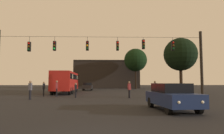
# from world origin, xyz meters

# --- Properties ---
(ground_plane) EXTENTS (168.00, 168.00, 0.00)m
(ground_plane) POSITION_xyz_m (0.00, 24.50, 0.00)
(ground_plane) COLOR black
(ground_plane) RESTS_ON ground
(overhead_signal_span) EXTENTS (20.65, 0.44, 6.79)m
(overhead_signal_span) POSITION_xyz_m (0.00, 14.28, 4.10)
(overhead_signal_span) COLOR black
(overhead_signal_span) RESTS_ON ground
(city_bus) EXTENTS (3.00, 11.10, 3.00)m
(city_bus) POSITION_xyz_m (-5.38, 24.00, 1.87)
(city_bus) COLOR #B21E19
(city_bus) RESTS_ON ground
(car_near_right) EXTENTS (2.16, 4.45, 1.52)m
(car_near_right) POSITION_xyz_m (4.25, 5.81, 0.80)
(car_near_right) COLOR navy
(car_near_right) RESTS_ON ground
(car_far_left) EXTENTS (1.94, 4.39, 1.52)m
(car_far_left) POSITION_xyz_m (-3.20, 34.49, 0.80)
(car_far_left) COLOR #2D2D33
(car_far_left) RESTS_ON ground
(pedestrian_crossing_left) EXTENTS (0.24, 0.36, 1.72)m
(pedestrian_crossing_left) POSITION_xyz_m (-6.46, 13.04, 0.98)
(pedestrian_crossing_left) COLOR black
(pedestrian_crossing_left) RESTS_ON ground
(pedestrian_crossing_center) EXTENTS (0.30, 0.40, 1.51)m
(pedestrian_crossing_center) POSITION_xyz_m (-2.61, 15.06, 0.84)
(pedestrian_crossing_center) COLOR black
(pedestrian_crossing_center) RESTS_ON ground
(pedestrian_crossing_right) EXTENTS (0.25, 0.36, 1.74)m
(pedestrian_crossing_right) POSITION_xyz_m (5.56, 14.93, 0.99)
(pedestrian_crossing_right) COLOR black
(pedestrian_crossing_right) RESTS_ON ground
(pedestrian_near_bus) EXTENTS (0.30, 0.40, 1.68)m
(pedestrian_near_bus) POSITION_xyz_m (2.84, 14.49, 0.95)
(pedestrian_near_bus) COLOR black
(pedestrian_near_bus) RESTS_ON ground
(pedestrian_trailing) EXTENTS (0.33, 0.41, 1.78)m
(pedestrian_trailing) POSITION_xyz_m (-4.98, 16.81, 1.02)
(pedestrian_trailing) COLOR black
(pedestrian_trailing) RESTS_ON ground
(pedestrian_far_side) EXTENTS (0.36, 0.42, 1.66)m
(pedestrian_far_side) POSITION_xyz_m (-6.52, 17.22, 0.94)
(pedestrian_far_side) COLOR black
(pedestrian_far_side) RESTS_ON ground
(corner_building) EXTENTS (17.26, 11.59, 7.39)m
(corner_building) POSITION_xyz_m (0.65, 51.51, 3.69)
(corner_building) COLOR black
(corner_building) RESTS_ON ground
(tree_left_silhouette) EXTENTS (5.40, 5.40, 8.85)m
(tree_left_silhouette) POSITION_xyz_m (12.68, 26.47, 6.13)
(tree_left_silhouette) COLOR #2D2116
(tree_left_silhouette) RESTS_ON ground
(tree_behind_building) EXTENTS (5.50, 5.50, 9.69)m
(tree_behind_building) POSITION_xyz_m (7.58, 41.93, 6.92)
(tree_behind_building) COLOR black
(tree_behind_building) RESTS_ON ground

